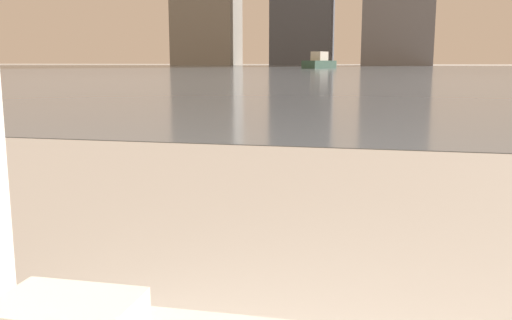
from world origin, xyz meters
name	(u,v)px	position (x,y,z in m)	size (l,w,h in m)	color
harbor_water	(379,70)	(0.00, 62.00, 0.01)	(180.00, 110.00, 0.01)	slate
harbor_boat_2	(319,62)	(-7.70, 75.28, 0.77)	(4.09, 6.07, 2.16)	#335647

